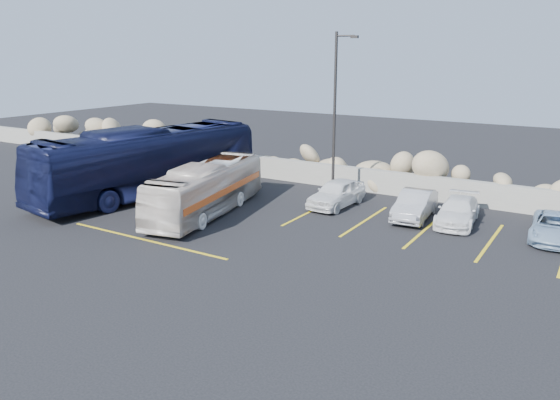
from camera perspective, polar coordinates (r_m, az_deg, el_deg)
The scene contains 11 objects.
ground at distance 21.12m, azimuth -12.36°, elevation -4.73°, with size 90.00×90.00×0.00m, color black.
seawall at distance 30.36m, azimuth 3.38°, elevation 2.83°, with size 60.00×0.40×1.20m, color gray.
riprap_pile at distance 31.26m, azimuth 4.45°, elevation 4.48°, with size 54.00×2.80×2.60m, color tan, non-canonical shape.
parking_lines at distance 22.94m, azimuth 5.94°, elevation -2.83°, with size 18.16×9.36×0.01m.
lamppost at distance 26.42m, azimuth 5.83°, elevation 9.07°, with size 1.14×0.18×8.00m.
vintage_bus at distance 24.68m, azimuth -7.67°, elevation 1.16°, with size 1.93×8.25×2.30m, color silver.
tour_coach at distance 28.47m, azimuth -13.55°, elevation 3.93°, with size 2.91×12.42×3.46m, color black.
car_a at distance 25.92m, azimuth 5.94°, elevation 0.73°, with size 1.52×3.77×1.28m, color white.
car_b at distance 24.61m, azimuth 13.91°, elevation -0.50°, with size 1.29×3.70×1.22m, color #ABABB0.
car_c at distance 24.36m, azimuth 18.08°, elevation -1.12°, with size 1.52×3.75×1.09m, color white.
car_d at distance 23.67m, azimuth 26.79°, elevation -2.56°, with size 1.71×3.71×1.03m, color #8BA8C5.
Camera 1 is at (14.00, -14.16, 7.03)m, focal length 35.00 mm.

